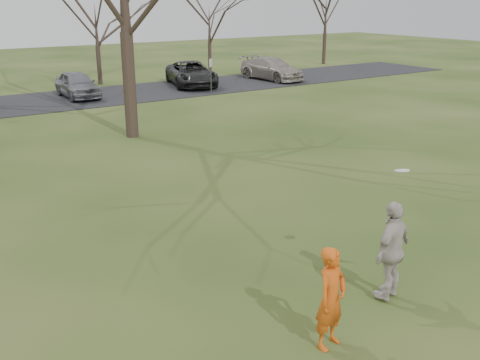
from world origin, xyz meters
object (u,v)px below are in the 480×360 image
Objects in this scene: player_defender at (331,298)px; catching_play at (392,250)px; car_4 at (77,84)px; car_7 at (272,69)px; car_6 at (191,74)px.

player_defender is 2.04m from catching_play.
car_4 is (4.24, 25.62, -0.12)m from player_defender.
car_7 reaches higher than car_4.
car_4 is 13.42m from car_7.
catching_play reaches higher than car_7.
player_defender is at bearing -130.85° from car_7.
car_6 is (11.72, 25.79, -0.08)m from player_defender.
player_defender is at bearing -98.12° from car_6.
player_defender is at bearing -97.64° from car_4.
car_7 is at bearing 57.52° from catching_play.
catching_play is (-9.75, -25.30, 0.22)m from car_6.
car_4 is at bearing -162.39° from car_6.
player_defender is 28.33m from car_6.
car_6 is (7.48, 0.17, 0.03)m from car_4.
car_6 is 5.97m from car_7.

